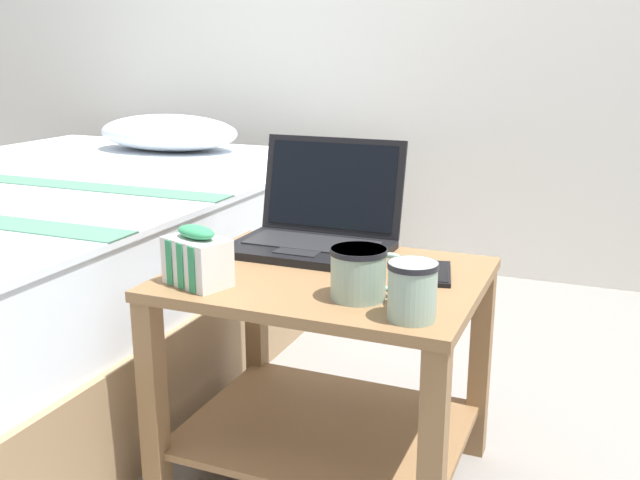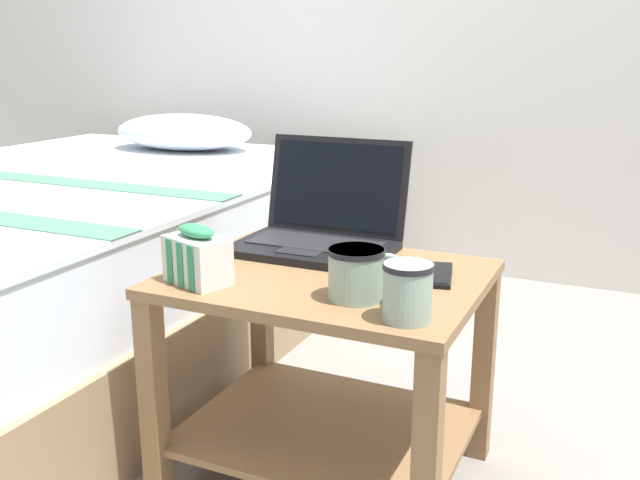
# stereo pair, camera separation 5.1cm
# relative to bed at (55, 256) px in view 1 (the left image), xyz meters

# --- Properties ---
(ground_plane) EXTENTS (8.00, 8.00, 0.00)m
(ground_plane) POSITION_rel_bed_xyz_m (1.11, -0.42, -0.27)
(ground_plane) COLOR gray
(bed) EXTENTS (1.47, 1.91, 0.66)m
(bed) POSITION_rel_bed_xyz_m (0.00, 0.00, 0.00)
(bed) COLOR #997A56
(bed) RESTS_ON ground_plane
(bedside_table) EXTENTS (0.62, 0.50, 0.47)m
(bedside_table) POSITION_rel_bed_xyz_m (1.11, -0.42, 0.03)
(bedside_table) COLOR olive
(bedside_table) RESTS_ON ground_plane
(laptop) EXTENTS (0.35, 0.29, 0.24)m
(laptop) POSITION_rel_bed_xyz_m (1.02, -0.25, 0.25)
(laptop) COLOR black
(laptop) RESTS_ON bedside_table
(mug_front_left) EXTENTS (0.14, 0.10, 0.10)m
(mug_front_left) POSITION_rel_bed_xyz_m (1.22, -0.53, 0.25)
(mug_front_left) COLOR #8CA593
(mug_front_left) RESTS_ON bedside_table
(mug_front_right) EXTENTS (0.09, 0.12, 0.10)m
(mug_front_right) POSITION_rel_bed_xyz_m (1.34, -0.59, 0.26)
(mug_front_right) COLOR #8CA593
(mug_front_right) RESTS_ON bedside_table
(snack_bag) EXTENTS (0.14, 0.12, 0.12)m
(snack_bag) POSITION_rel_bed_xyz_m (0.90, -0.58, 0.25)
(snack_bag) COLOR silver
(snack_bag) RESTS_ON bedside_table
(cell_phone) EXTENTS (0.11, 0.17, 0.01)m
(cell_phone) POSITION_rel_bed_xyz_m (1.31, -0.35, 0.21)
(cell_phone) COLOR black
(cell_phone) RESTS_ON bedside_table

